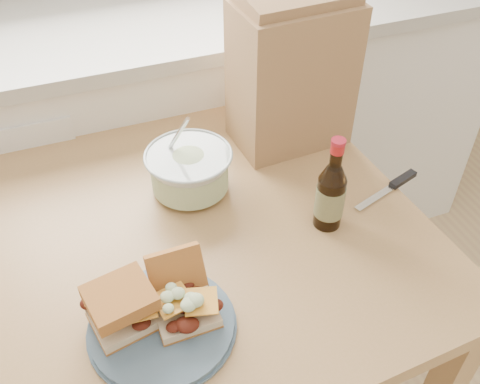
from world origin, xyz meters
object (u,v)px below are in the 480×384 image
object	(u,v)px
coleslaw_bowl	(190,172)
beer_bottle	(331,194)
dining_table	(207,261)
plate	(162,326)
paper_bag	(292,76)

from	to	relation	value
coleslaw_bowl	beer_bottle	xyz separation A→B (m)	(0.24, -0.21, 0.03)
dining_table	beer_bottle	xyz separation A→B (m)	(0.25, -0.08, 0.20)
plate	paper_bag	xyz separation A→B (m)	(0.46, 0.46, 0.17)
plate	beer_bottle	xyz separation A→B (m)	(0.40, 0.13, 0.08)
coleslaw_bowl	paper_bag	size ratio (longest dim) A/B	0.55
plate	paper_bag	distance (m)	0.67
plate	coleslaw_bowl	size ratio (longest dim) A/B	1.31
beer_bottle	paper_bag	distance (m)	0.34
coleslaw_bowl	beer_bottle	distance (m)	0.32
dining_table	plate	size ratio (longest dim) A/B	3.72
dining_table	beer_bottle	distance (m)	0.33
dining_table	beer_bottle	world-z (taller)	beer_bottle
dining_table	plate	xyz separation A→B (m)	(-0.15, -0.22, 0.12)
beer_bottle	paper_bag	bearing A→B (deg)	64.25
coleslaw_bowl	paper_bag	bearing A→B (deg)	20.09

